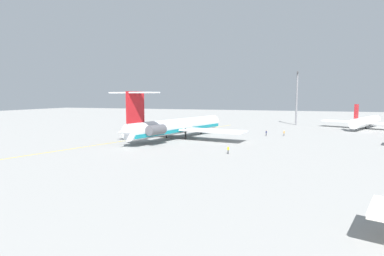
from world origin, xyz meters
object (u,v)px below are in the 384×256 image
at_px(main_jetliner, 176,126).
at_px(ground_crew_near_nose, 177,125).
at_px(safety_cone_nose, 183,127).
at_px(light_mast, 297,96).
at_px(ground_crew_starboard, 284,132).
at_px(ground_crew_near_tail, 228,149).
at_px(ground_crew_portside, 266,132).
at_px(airliner_far_left, 366,121).

distance_m(main_jetliner, ground_crew_near_nose, 28.27).
xyz_separation_m(main_jetliner, safety_cone_nose, (-28.24, -8.63, -3.25)).
bearing_deg(safety_cone_nose, light_mast, 123.08).
height_order(main_jetliner, ground_crew_near_nose, main_jetliner).
distance_m(ground_crew_starboard, light_mast, 40.18).
relative_size(ground_crew_near_nose, light_mast, 0.08).
distance_m(ground_crew_near_nose, safety_cone_nose, 2.58).
xyz_separation_m(ground_crew_near_tail, ground_crew_portside, (-32.34, 4.60, 0.03)).
height_order(airliner_far_left, ground_crew_near_nose, airliner_far_left).
relative_size(ground_crew_portside, light_mast, 0.08).
xyz_separation_m(ground_crew_starboard, light_mast, (-38.50, 3.21, 11.03)).
height_order(ground_crew_near_tail, ground_crew_portside, ground_crew_portside).
distance_m(airliner_far_left, safety_cone_nose, 67.40).
bearing_deg(main_jetliner, ground_crew_near_tail, -118.41).
relative_size(main_jetliner, light_mast, 2.00).
bearing_deg(ground_crew_starboard, safety_cone_nose, 8.66).
bearing_deg(safety_cone_nose, ground_crew_portside, 66.71).
relative_size(ground_crew_near_nose, safety_cone_nose, 3.29).
relative_size(ground_crew_portside, ground_crew_starboard, 1.02).
height_order(ground_crew_near_nose, light_mast, light_mast).
distance_m(ground_crew_near_tail, safety_cone_nose, 53.54).
bearing_deg(light_mast, ground_crew_near_nose, -55.98).
relative_size(airliner_far_left, light_mast, 1.35).
distance_m(ground_crew_near_nose, ground_crew_near_tail, 52.66).
xyz_separation_m(main_jetliner, ground_crew_near_tail, (17.83, 18.65, -2.46)).
bearing_deg(ground_crew_near_tail, safety_cone_nose, 161.30).
bearing_deg(airliner_far_left, ground_crew_near_tail, 174.60).
bearing_deg(ground_crew_portside, ground_crew_starboard, -118.54).
bearing_deg(light_mast, airliner_far_left, 74.33).
relative_size(main_jetliner, ground_crew_starboard, 25.91).
xyz_separation_m(ground_crew_portside, ground_crew_starboard, (-1.37, 5.05, -0.02)).
xyz_separation_m(main_jetliner, airliner_far_left, (-47.54, 55.90, -0.82)).
distance_m(ground_crew_portside, ground_crew_starboard, 5.23).
xyz_separation_m(airliner_far_left, safety_cone_nose, (19.30, -64.53, -2.43)).
bearing_deg(light_mast, main_jetliner, -30.09).
bearing_deg(ground_crew_starboard, light_mast, -67.61).
bearing_deg(ground_crew_near_nose, airliner_far_left, 158.77).
xyz_separation_m(ground_crew_near_nose, safety_cone_nose, (-1.94, 1.46, -0.87)).
bearing_deg(airliner_far_left, safety_cone_nose, 130.94).
xyz_separation_m(ground_crew_portside, light_mast, (-39.87, 8.26, 11.01)).
height_order(ground_crew_starboard, light_mast, light_mast).
xyz_separation_m(ground_crew_near_tail, light_mast, (-72.21, 12.86, 11.03)).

